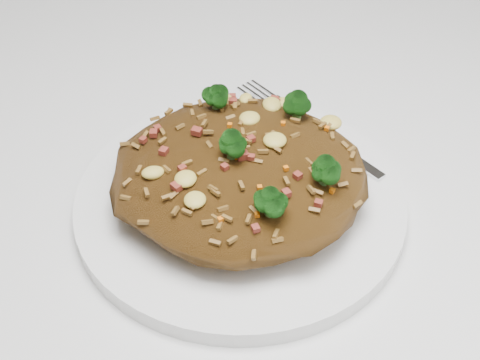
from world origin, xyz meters
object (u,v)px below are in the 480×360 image
object	(u,v)px
fork	(314,132)
fried_rice	(241,165)
plate	(240,201)
dining_table	(139,286)

from	to	relation	value
fork	fried_rice	bearing A→B (deg)	-80.04
fried_rice	plate	bearing A→B (deg)	-169.65
dining_table	fork	bearing A→B (deg)	29.07
plate	fork	xyz separation A→B (m)	(0.06, 0.07, 0.01)
dining_table	plate	size ratio (longest dim) A/B	4.86
dining_table	fork	xyz separation A→B (m)	(0.15, 0.08, 0.11)
fried_rice	fork	distance (m)	0.10
fried_rice	fork	world-z (taller)	fried_rice
fried_rice	dining_table	bearing A→B (deg)	-175.68
plate	fork	size ratio (longest dim) A/B	1.88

